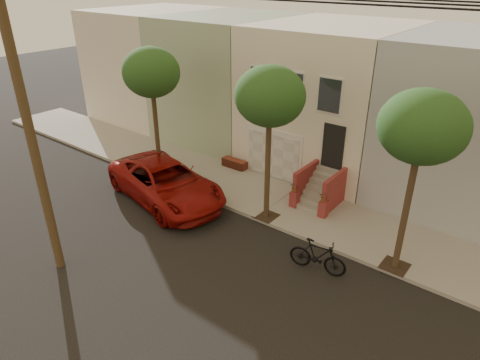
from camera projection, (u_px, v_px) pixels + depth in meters
The scene contains 9 objects.
ground at pixel (184, 254), 15.86m from camera, with size 90.00×90.00×0.00m, color black.
sidewalk at pixel (266, 197), 19.60m from camera, with size 40.00×3.70×0.15m, color gray.
house_row at pixel (332, 94), 22.12m from camera, with size 33.10×11.70×7.00m.
tree_left at pixel (151, 73), 19.29m from camera, with size 2.70×2.57×6.30m.
tree_mid at pixel (270, 97), 15.71m from camera, with size 2.70×2.57×6.30m.
tree_right at pixel (422, 128), 12.69m from camera, with size 2.70×2.57×6.30m.
utility_pole at pixel (380, 268), 6.88m from camera, with size 23.60×1.22×10.00m.
pickup_truck at pixel (166, 182), 19.16m from camera, with size 2.97×6.44×1.79m, color maroon.
motorcycle at pixel (318, 256), 14.71m from camera, with size 0.58×2.05×1.23m, color black.
Camera 1 is at (9.62, -8.94, 9.53)m, focal length 31.92 mm.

